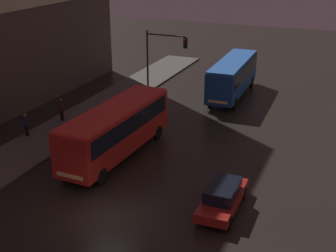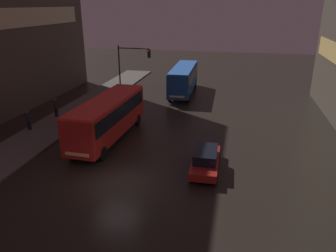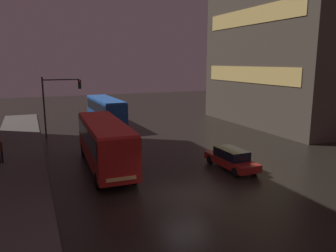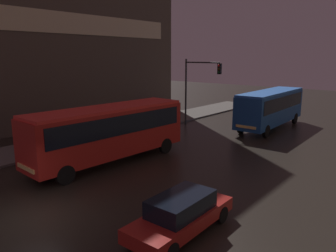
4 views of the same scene
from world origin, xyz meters
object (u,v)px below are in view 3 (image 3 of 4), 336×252
Objects in this scene: bus_near at (105,140)px; car_taxi at (231,159)px; bus_far at (106,109)px; pedestrian_near at (0,149)px; traffic_light_main at (58,96)px.

bus_near is 2.23× the size of car_taxi.
bus_far is at bearing -100.40° from bus_near.
traffic_light_main is at bearing -172.89° from pedestrian_near.
bus_near is 5.71× the size of pedestrian_near.
pedestrian_near is (-6.88, 3.78, -0.86)m from bus_near.
bus_far is at bearing 31.43° from traffic_light_main.
pedestrian_near is 9.90m from traffic_light_main.
car_taxi is (8.16, -3.56, -1.34)m from bus_near.
traffic_light_main is (-10.21, 15.48, 3.37)m from car_taxi.
car_taxi is at bearing 102.36° from bus_far.
bus_far is at bearing -77.20° from car_taxi.
traffic_light_main is at bearing 29.66° from bus_far.
pedestrian_near is (-15.04, 7.34, 0.48)m from car_taxi.
bus_far reaches higher than pedestrian_near.
traffic_light_main reaches higher than bus_far.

